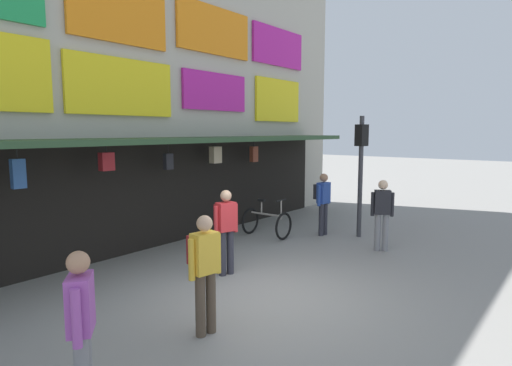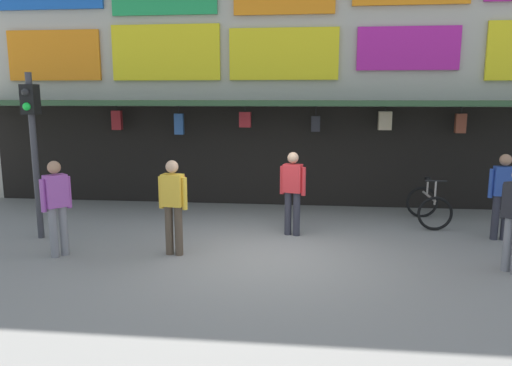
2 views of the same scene
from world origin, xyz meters
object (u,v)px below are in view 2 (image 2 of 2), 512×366
Objects in this scene: pedestrian_in_blue at (293,187)px; pedestrian_in_green at (502,190)px; traffic_light_near at (32,129)px; bicycle_parked at (428,206)px; pedestrian_in_black at (174,200)px; pedestrian_in_yellow at (57,203)px.

pedestrian_in_green is (4.02, 0.11, 0.00)m from pedestrian_in_blue.
pedestrian_in_blue is (4.94, 0.76, -1.16)m from traffic_light_near.
bicycle_parked is 0.70× the size of pedestrian_in_green.
bicycle_parked is 5.63m from pedestrian_in_black.
pedestrian_in_yellow is at bearing -166.84° from pedestrian_in_green.
pedestrian_in_blue is (-2.92, -1.18, 0.59)m from bicycle_parked.
pedestrian_in_blue is at bearing 8.74° from traffic_light_near.
pedestrian_in_blue is (2.03, 1.45, 0.00)m from pedestrian_in_black.
pedestrian_in_blue and pedestrian_in_green have the same top height.
pedestrian_in_blue is 4.37m from pedestrian_in_yellow.
traffic_light_near is 1.90× the size of pedestrian_in_yellow.
pedestrian_in_green is (8.95, 0.87, -1.16)m from traffic_light_near.
traffic_light_near is at bearing -166.13° from bicycle_parked.
traffic_light_near is 1.90× the size of pedestrian_in_green.
pedestrian_in_black and pedestrian_in_yellow have the same top height.
bicycle_parked is at bearing 22.01° from pedestrian_in_blue.
pedestrian_in_black is 1.00× the size of pedestrian_in_blue.
pedestrian_in_yellow reaches higher than bicycle_parked.
traffic_light_near reaches higher than bicycle_parked.
traffic_light_near is at bearing 166.69° from pedestrian_in_black.
pedestrian_in_blue reaches higher than bicycle_parked.
pedestrian_in_green is at bearing 14.50° from pedestrian_in_black.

